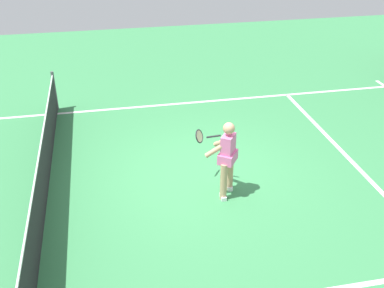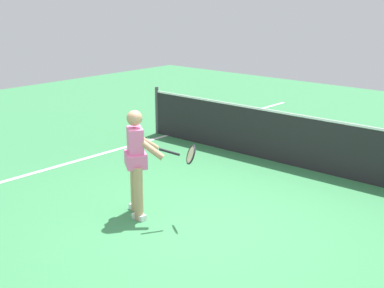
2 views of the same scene
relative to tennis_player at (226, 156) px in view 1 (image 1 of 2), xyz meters
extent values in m
plane|color=#38844C|center=(0.83, 0.32, -0.85)|extent=(23.42, 23.42, 0.00)
cube|color=white|center=(0.83, -3.04, -0.84)|extent=(7.16, 0.10, 0.01)
cube|color=white|center=(4.41, 0.32, -0.84)|extent=(0.10, 16.02, 0.01)
cylinder|color=#4C4C51|center=(4.71, 3.42, -0.31)|extent=(0.08, 0.08, 1.07)
cube|color=#232326|center=(0.83, 3.42, -0.37)|extent=(7.68, 0.02, 0.95)
cube|color=white|center=(0.83, 3.42, 0.12)|extent=(7.68, 0.02, 0.04)
cylinder|color=tan|center=(-0.17, 0.08, -0.46)|extent=(0.13, 0.13, 0.78)
cylinder|color=tan|center=(0.12, -0.12, -0.46)|extent=(0.13, 0.13, 0.78)
cube|color=white|center=(-0.17, 0.08, -0.81)|extent=(0.20, 0.10, 0.08)
cube|color=white|center=(0.12, -0.12, -0.81)|extent=(0.20, 0.10, 0.08)
cube|color=pink|center=(-0.02, -0.02, 0.19)|extent=(0.38, 0.35, 0.52)
cube|color=pink|center=(-0.02, -0.02, -0.01)|extent=(0.49, 0.46, 0.20)
sphere|color=tan|center=(-0.02, -0.02, 0.59)|extent=(0.22, 0.22, 0.22)
cylinder|color=tan|center=(-0.06, 0.19, 0.21)|extent=(0.17, 0.49, 0.37)
cylinder|color=tan|center=(0.18, 0.02, 0.21)|extent=(0.46, 0.32, 0.37)
cylinder|color=black|center=(0.49, 0.13, 0.17)|extent=(0.20, 0.26, 0.14)
torus|color=black|center=(0.67, 0.38, 0.11)|extent=(0.30, 0.26, 0.28)
cylinder|color=beige|center=(0.67, 0.38, 0.11)|extent=(0.25, 0.21, 0.23)
camera|label=1|loc=(-7.28, 2.14, 4.45)|focal=43.64mm
camera|label=2|loc=(5.31, -4.86, 2.28)|focal=49.82mm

